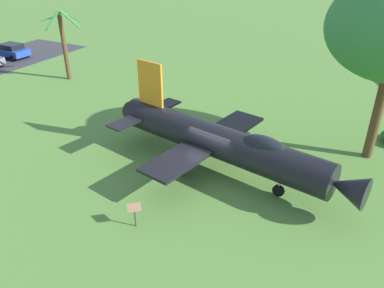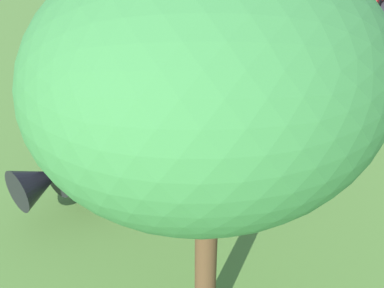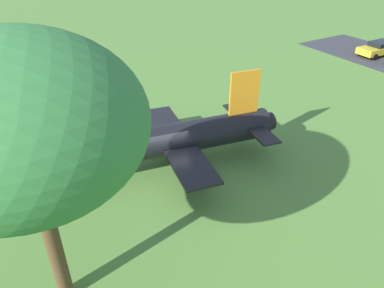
% 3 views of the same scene
% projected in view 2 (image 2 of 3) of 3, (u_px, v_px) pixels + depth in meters
% --- Properties ---
extents(ground_plane, '(200.00, 200.00, 0.00)m').
position_uv_depth(ground_plane, '(187.00, 149.00, 20.88)').
color(ground_plane, '#568438').
extents(display_jet, '(9.06, 14.42, 5.25)m').
position_uv_depth(display_jet, '(180.00, 115.00, 19.68)').
color(display_jet, black).
rests_on(display_jet, ground_plane).
extents(shade_tree, '(6.74, 7.32, 10.05)m').
position_uv_depth(shade_tree, '(210.00, 80.00, 9.34)').
color(shade_tree, brown).
rests_on(shade_tree, ground_plane).
extents(info_plaque, '(0.72, 0.64, 1.14)m').
position_uv_depth(info_plaque, '(105.00, 89.00, 24.11)').
color(info_plaque, '#333333').
rests_on(info_plaque, ground_plane).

